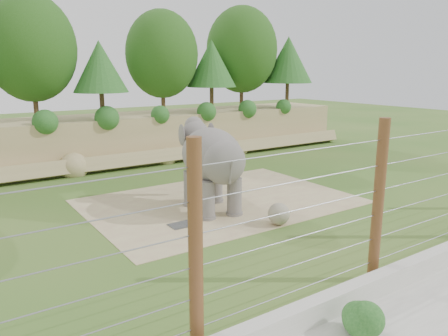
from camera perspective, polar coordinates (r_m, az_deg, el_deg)
ground at (r=14.55m, az=4.46°, el=-7.62°), size 90.00×90.00×0.00m
back_embankment at (r=25.04m, az=-12.89°, el=10.01°), size 30.00×5.52×8.77m
dirt_patch at (r=17.12m, az=-0.49°, el=-4.36°), size 10.00×7.00×0.02m
drain_grate at (r=14.66m, az=-5.22°, el=-7.32°), size 1.00×0.60×0.03m
elephant at (r=15.70m, az=-1.62°, el=0.01°), size 2.34×4.16×3.18m
stone_ball at (r=14.62m, az=7.18°, el=-5.97°), size 0.73×0.73×0.73m
retaining_wall at (r=11.31m, az=20.90°, el=-13.33°), size 26.00×0.35×0.50m
barrier_fence at (r=10.95m, az=19.50°, el=-4.24°), size 20.26×0.26×4.00m
walkway_shrub at (r=9.28m, az=17.09°, el=-18.16°), size 0.76×0.76×0.76m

